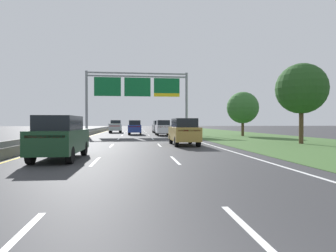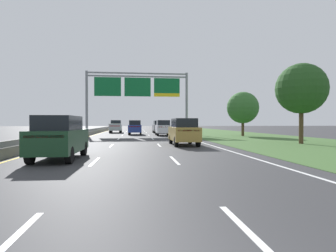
{
  "view_description": "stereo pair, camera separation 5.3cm",
  "coord_description": "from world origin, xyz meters",
  "px_view_note": "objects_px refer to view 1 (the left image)",
  "views": [
    {
      "loc": [
        -0.03,
        -2.82,
        1.79
      ],
      "look_at": [
        3.61,
        28.79,
        1.4
      ],
      "focal_mm": 30.4,
      "sensor_mm": 36.0,
      "label": 1
    },
    {
      "loc": [
        0.03,
        -2.83,
        1.79
      ],
      "look_at": [
        3.61,
        28.79,
        1.4
      ],
      "focal_mm": 30.4,
      "sensor_mm": 36.0,
      "label": 2
    }
  ],
  "objects_px": {
    "pickup_truck_silver": "(116,127)",
    "roadside_tree_near": "(301,89)",
    "car_gold_right_lane_suv": "(184,131)",
    "car_grey_right_lane_suv": "(159,127)",
    "car_white_right_lane_suv": "(163,128)",
    "car_blue_centre_lane_suv": "(135,127)",
    "overhead_sign_gantry": "(138,90)",
    "roadside_tree_mid": "(243,108)",
    "car_darkgreen_left_lane_suv": "(60,137)"
  },
  "relations": [
    {
      "from": "overhead_sign_gantry",
      "to": "car_blue_centre_lane_suv",
      "type": "height_order",
      "value": "overhead_sign_gantry"
    },
    {
      "from": "car_darkgreen_left_lane_suv",
      "to": "roadside_tree_near",
      "type": "height_order",
      "value": "roadside_tree_near"
    },
    {
      "from": "car_grey_right_lane_suv",
      "to": "roadside_tree_near",
      "type": "height_order",
      "value": "roadside_tree_near"
    },
    {
      "from": "car_white_right_lane_suv",
      "to": "roadside_tree_near",
      "type": "bearing_deg",
      "value": -148.52
    },
    {
      "from": "car_darkgreen_left_lane_suv",
      "to": "roadside_tree_near",
      "type": "relative_size",
      "value": 0.7
    },
    {
      "from": "car_darkgreen_left_lane_suv",
      "to": "car_blue_centre_lane_suv",
      "type": "xyz_separation_m",
      "value": [
        3.57,
        28.01,
        0.0
      ]
    },
    {
      "from": "car_darkgreen_left_lane_suv",
      "to": "roadside_tree_mid",
      "type": "height_order",
      "value": "roadside_tree_mid"
    },
    {
      "from": "car_gold_right_lane_suv",
      "to": "car_grey_right_lane_suv",
      "type": "bearing_deg",
      "value": -0.27
    },
    {
      "from": "car_grey_right_lane_suv",
      "to": "car_white_right_lane_suv",
      "type": "bearing_deg",
      "value": 178.28
    },
    {
      "from": "car_grey_right_lane_suv",
      "to": "overhead_sign_gantry",
      "type": "bearing_deg",
      "value": 148.91
    },
    {
      "from": "roadside_tree_near",
      "to": "car_grey_right_lane_suv",
      "type": "bearing_deg",
      "value": 110.92
    },
    {
      "from": "overhead_sign_gantry",
      "to": "car_blue_centre_lane_suv",
      "type": "distance_m",
      "value": 5.52
    },
    {
      "from": "car_darkgreen_left_lane_suv",
      "to": "roadside_tree_mid",
      "type": "bearing_deg",
      "value": -38.5
    },
    {
      "from": "car_white_right_lane_suv",
      "to": "car_gold_right_lane_suv",
      "type": "bearing_deg",
      "value": -179.56
    },
    {
      "from": "car_gold_right_lane_suv",
      "to": "pickup_truck_silver",
      "type": "bearing_deg",
      "value": 14.31
    },
    {
      "from": "car_grey_right_lane_suv",
      "to": "roadside_tree_mid",
      "type": "bearing_deg",
      "value": -141.26
    },
    {
      "from": "car_gold_right_lane_suv",
      "to": "roadside_tree_near",
      "type": "bearing_deg",
      "value": -88.49
    },
    {
      "from": "car_blue_centre_lane_suv",
      "to": "roadside_tree_near",
      "type": "relative_size",
      "value": 0.7
    },
    {
      "from": "overhead_sign_gantry",
      "to": "car_white_right_lane_suv",
      "type": "bearing_deg",
      "value": -41.76
    },
    {
      "from": "roadside_tree_near",
      "to": "roadside_tree_mid",
      "type": "bearing_deg",
      "value": 89.15
    },
    {
      "from": "car_blue_centre_lane_suv",
      "to": "roadside_tree_near",
      "type": "bearing_deg",
      "value": -143.89
    },
    {
      "from": "car_gold_right_lane_suv",
      "to": "car_blue_centre_lane_suv",
      "type": "bearing_deg",
      "value": 10.9
    },
    {
      "from": "car_blue_centre_lane_suv",
      "to": "roadside_tree_mid",
      "type": "xyz_separation_m",
      "value": [
        14.11,
        -6.23,
        2.65
      ]
    },
    {
      "from": "overhead_sign_gantry",
      "to": "car_grey_right_lane_suv",
      "type": "bearing_deg",
      "value": 59.59
    },
    {
      "from": "roadside_tree_mid",
      "to": "car_darkgreen_left_lane_suv",
      "type": "bearing_deg",
      "value": -129.06
    },
    {
      "from": "pickup_truck_silver",
      "to": "car_blue_centre_lane_suv",
      "type": "distance_m",
      "value": 9.08
    },
    {
      "from": "car_gold_right_lane_suv",
      "to": "roadside_tree_mid",
      "type": "bearing_deg",
      "value": -36.43
    },
    {
      "from": "car_gold_right_lane_suv",
      "to": "roadside_tree_mid",
      "type": "height_order",
      "value": "roadside_tree_mid"
    },
    {
      "from": "overhead_sign_gantry",
      "to": "roadside_tree_near",
      "type": "xyz_separation_m",
      "value": [
        13.53,
        -19.75,
        -1.98
      ]
    },
    {
      "from": "car_grey_right_lane_suv",
      "to": "roadside_tree_near",
      "type": "distance_m",
      "value": 27.97
    },
    {
      "from": "car_white_right_lane_suv",
      "to": "roadside_tree_mid",
      "type": "distance_m",
      "value": 11.05
    },
    {
      "from": "overhead_sign_gantry",
      "to": "car_gold_right_lane_suv",
      "type": "bearing_deg",
      "value": -80.12
    },
    {
      "from": "overhead_sign_gantry",
      "to": "roadside_tree_near",
      "type": "height_order",
      "value": "overhead_sign_gantry"
    },
    {
      "from": "car_white_right_lane_suv",
      "to": "car_gold_right_lane_suv",
      "type": "xyz_separation_m",
      "value": [
        0.03,
        -16.93,
        0.0
      ]
    },
    {
      "from": "car_white_right_lane_suv",
      "to": "car_gold_right_lane_suv",
      "type": "distance_m",
      "value": 16.93
    },
    {
      "from": "overhead_sign_gantry",
      "to": "car_gold_right_lane_suv",
      "type": "xyz_separation_m",
      "value": [
        3.49,
        -20.01,
        -5.51
      ]
    },
    {
      "from": "roadside_tree_mid",
      "to": "car_gold_right_lane_suv",
      "type": "bearing_deg",
      "value": -126.45
    },
    {
      "from": "car_white_right_lane_suv",
      "to": "car_blue_centre_lane_suv",
      "type": "xyz_separation_m",
      "value": [
        -3.83,
        3.18,
        0.0
      ]
    },
    {
      "from": "car_grey_right_lane_suv",
      "to": "roadside_tree_mid",
      "type": "distance_m",
      "value": 16.15
    },
    {
      "from": "car_blue_centre_lane_suv",
      "to": "car_grey_right_lane_suv",
      "type": "bearing_deg",
      "value": -32.28
    },
    {
      "from": "pickup_truck_silver",
      "to": "car_darkgreen_left_lane_suv",
      "type": "bearing_deg",
      "value": 179.26
    },
    {
      "from": "roadside_tree_near",
      "to": "car_white_right_lane_suv",
      "type": "bearing_deg",
      "value": 121.16
    },
    {
      "from": "pickup_truck_silver",
      "to": "roadside_tree_near",
      "type": "distance_m",
      "value": 33.34
    },
    {
      "from": "pickup_truck_silver",
      "to": "roadside_tree_mid",
      "type": "height_order",
      "value": "roadside_tree_mid"
    },
    {
      "from": "pickup_truck_silver",
      "to": "roadside_tree_near",
      "type": "bearing_deg",
      "value": -149.0
    },
    {
      "from": "overhead_sign_gantry",
      "to": "car_gold_right_lane_suv",
      "type": "distance_m",
      "value": 21.05
    },
    {
      "from": "roadside_tree_near",
      "to": "car_blue_centre_lane_suv",
      "type": "bearing_deg",
      "value": 125.02
    },
    {
      "from": "roadside_tree_near",
      "to": "roadside_tree_mid",
      "type": "height_order",
      "value": "roadside_tree_near"
    },
    {
      "from": "overhead_sign_gantry",
      "to": "car_grey_right_lane_suv",
      "type": "relative_size",
      "value": 3.19
    },
    {
      "from": "pickup_truck_silver",
      "to": "car_gold_right_lane_suv",
      "type": "relative_size",
      "value": 1.15
    }
  ]
}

